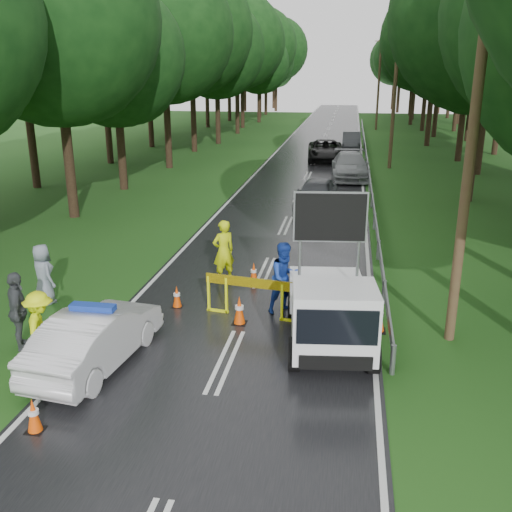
% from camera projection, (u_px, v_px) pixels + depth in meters
% --- Properties ---
extents(ground, '(160.00, 160.00, 0.00)m').
position_uv_depth(ground, '(226.00, 361.00, 13.00)').
color(ground, '#194313').
rests_on(ground, ground).
extents(road, '(7.00, 140.00, 0.02)m').
position_uv_depth(road, '(314.00, 162.00, 41.13)').
color(road, black).
rests_on(road, ground).
extents(guardrail, '(0.12, 60.06, 0.70)m').
position_uv_depth(guardrail, '(367.00, 156.00, 40.08)').
color(guardrail, gray).
rests_on(guardrail, ground).
extents(utility_pole_near, '(1.40, 0.24, 10.00)m').
position_uv_depth(utility_pole_near, '(473.00, 130.00, 12.50)').
color(utility_pole_near, '#4F3424').
rests_on(utility_pole_near, ground).
extents(utility_pole_mid, '(1.40, 0.24, 10.00)m').
position_uv_depth(utility_pole_mid, '(395.00, 90.00, 36.88)').
color(utility_pole_mid, '#4F3424').
rests_on(utility_pole_mid, ground).
extents(utility_pole_far, '(1.40, 0.24, 10.00)m').
position_uv_depth(utility_pole_far, '(379.00, 82.00, 61.26)').
color(utility_pole_far, '#4F3424').
rests_on(utility_pole_far, ground).
extents(police_sedan, '(1.85, 4.15, 1.46)m').
position_uv_depth(police_sedan, '(96.00, 338.00, 12.62)').
color(police_sedan, silver).
rests_on(police_sedan, ground).
extents(work_truck, '(2.39, 4.55, 3.49)m').
position_uv_depth(work_truck, '(330.00, 309.00, 13.44)').
color(work_truck, gray).
rests_on(work_truck, ground).
extents(barrier, '(2.67, 0.47, 1.12)m').
position_uv_depth(barrier, '(254.00, 288.00, 15.03)').
color(barrier, '#F1FF0D').
rests_on(barrier, ground).
extents(officer, '(0.86, 0.82, 1.98)m').
position_uv_depth(officer, '(224.00, 251.00, 17.56)').
color(officer, '#D3E90C').
rests_on(officer, ground).
extents(civilian, '(1.21, 1.18, 1.97)m').
position_uv_depth(civilian, '(285.00, 278.00, 15.36)').
color(civilian, '#193AA4').
rests_on(civilian, ground).
extents(bystander_left, '(1.01, 1.29, 1.75)m').
position_uv_depth(bystander_left, '(41.00, 329.00, 12.58)').
color(bystander_left, '#EAFF0D').
rests_on(bystander_left, ground).
extents(bystander_mid, '(0.96, 1.21, 1.92)m').
position_uv_depth(bystander_mid, '(18.00, 311.00, 13.29)').
color(bystander_mid, '#414449').
rests_on(bystander_mid, ground).
extents(bystander_right, '(1.01, 0.94, 1.73)m').
position_uv_depth(bystander_right, '(43.00, 274.00, 15.97)').
color(bystander_right, gray).
rests_on(bystander_right, ground).
extents(queue_car_first, '(2.13, 4.33, 1.42)m').
position_uv_depth(queue_car_first, '(316.00, 193.00, 27.15)').
color(queue_car_first, '#45484E').
rests_on(queue_car_first, ground).
extents(queue_car_second, '(2.44, 5.44, 1.55)m').
position_uv_depth(queue_car_second, '(350.00, 166.00, 34.53)').
color(queue_car_second, '#93969A').
rests_on(queue_car_second, ground).
extents(queue_car_third, '(2.93, 5.64, 1.52)m').
position_uv_depth(queue_car_third, '(326.00, 151.00, 41.14)').
color(queue_car_third, black).
rests_on(queue_car_third, ground).
extents(queue_car_fourth, '(1.49, 4.23, 1.39)m').
position_uv_depth(queue_car_fourth, '(351.00, 141.00, 47.48)').
color(queue_car_fourth, '#3B3E42').
rests_on(queue_car_fourth, ground).
extents(cone_near_left, '(0.32, 0.32, 0.69)m').
position_uv_depth(cone_near_left, '(34.00, 416.00, 10.36)').
color(cone_near_left, black).
rests_on(cone_near_left, ground).
extents(cone_center, '(0.37, 0.37, 0.78)m').
position_uv_depth(cone_center, '(239.00, 310.00, 14.77)').
color(cone_center, black).
rests_on(cone_center, ground).
extents(cone_far, '(0.32, 0.32, 0.68)m').
position_uv_depth(cone_far, '(254.00, 273.00, 17.62)').
color(cone_far, black).
rests_on(cone_far, ground).
extents(cone_left_mid, '(0.30, 0.30, 0.64)m').
position_uv_depth(cone_left_mid, '(177.00, 297.00, 15.84)').
color(cone_left_mid, black).
rests_on(cone_left_mid, ground).
extents(cone_right, '(0.38, 0.38, 0.80)m').
position_uv_depth(cone_right, '(379.00, 317.00, 14.35)').
color(cone_right, black).
rests_on(cone_right, ground).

